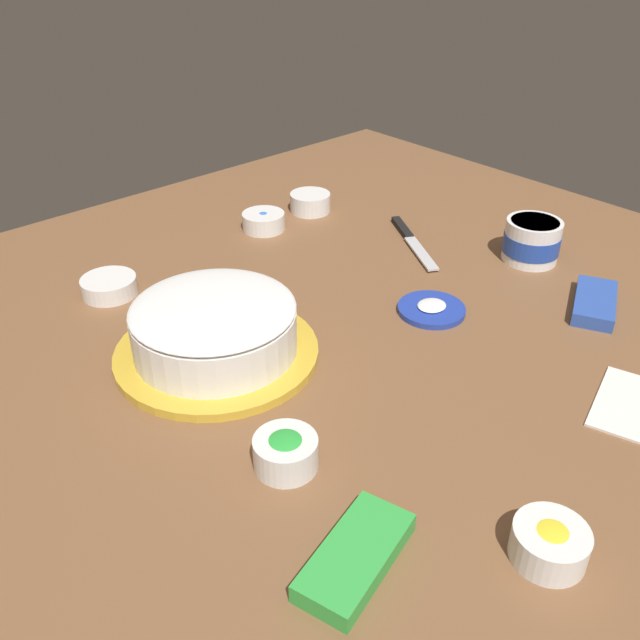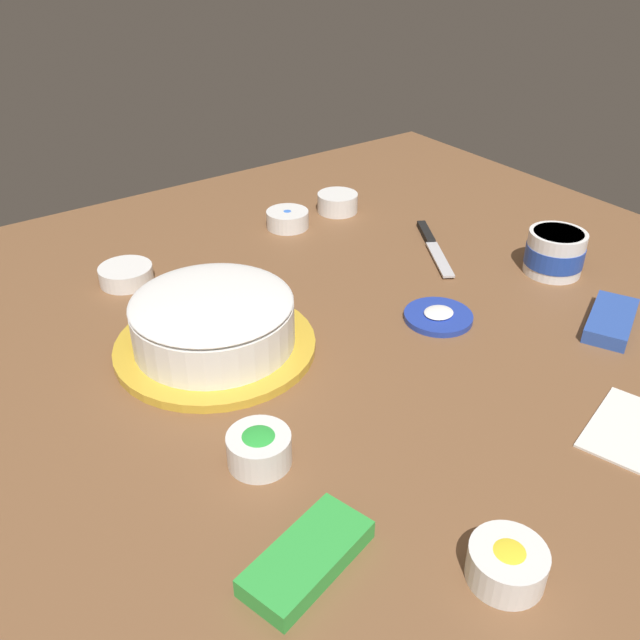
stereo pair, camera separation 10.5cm
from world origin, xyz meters
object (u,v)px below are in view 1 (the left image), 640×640
(frosted_cake, at_px, (215,331))
(frosting_tub_lid, at_px, (431,309))
(sprinkle_bowl_pink, at_px, (310,202))
(sprinkle_bowl_blue, at_px, (264,220))
(spreading_knife, at_px, (410,238))
(candy_box_lower, at_px, (356,557))
(sprinkle_bowl_yellow, at_px, (550,542))
(candy_box_upper, at_px, (595,303))
(sprinkle_bowl_rainbow, at_px, (109,286))
(sprinkle_bowl_green, at_px, (286,451))
(frosting_tub, at_px, (532,240))

(frosted_cake, height_order, frosting_tub_lid, frosted_cake)
(sprinkle_bowl_pink, xyz_separation_m, sprinkle_bowl_blue, (0.13, 0.01, -0.00))
(spreading_knife, height_order, candy_box_lower, candy_box_lower)
(spreading_knife, xyz_separation_m, sprinkle_bowl_yellow, (0.47, 0.61, 0.02))
(frosted_cake, distance_m, candy_box_upper, 0.63)
(spreading_knife, relative_size, candy_box_upper, 1.50)
(frosted_cake, bearing_deg, spreading_knife, -171.99)
(candy_box_upper, bearing_deg, candy_box_lower, -17.51)
(sprinkle_bowl_blue, bearing_deg, sprinkle_bowl_rainbow, 5.02)
(sprinkle_bowl_blue, bearing_deg, sprinkle_bowl_pink, -177.31)
(sprinkle_bowl_blue, relative_size, sprinkle_bowl_rainbow, 0.92)
(frosting_tub_lid, bearing_deg, frosted_cake, -21.60)
(frosted_cake, bearing_deg, sprinkle_bowl_green, 74.05)
(frosting_tub, height_order, frosting_tub_lid, frosting_tub)
(candy_box_upper, bearing_deg, sprinkle_bowl_rainbow, -71.47)
(frosting_tub_lid, xyz_separation_m, candy_box_lower, (0.45, 0.27, 0.01))
(sprinkle_bowl_pink, bearing_deg, spreading_knife, 101.11)
(frosting_tub_lid, xyz_separation_m, sprinkle_bowl_green, (0.41, 0.11, 0.02))
(spreading_knife, height_order, candy_box_upper, candy_box_upper)
(sprinkle_bowl_pink, height_order, sprinkle_bowl_blue, sprinkle_bowl_pink)
(frosted_cake, bearing_deg, sprinkle_bowl_rainbow, -84.00)
(spreading_knife, height_order, sprinkle_bowl_green, sprinkle_bowl_green)
(frosted_cake, bearing_deg, sprinkle_bowl_blue, -136.99)
(sprinkle_bowl_yellow, distance_m, sprinkle_bowl_green, 0.31)
(sprinkle_bowl_yellow, xyz_separation_m, candy_box_upper, (-0.50, -0.23, -0.01))
(sprinkle_bowl_pink, bearing_deg, sprinkle_bowl_green, 46.37)
(frosting_tub_lid, height_order, sprinkle_bowl_rainbow, sprinkle_bowl_rainbow)
(sprinkle_bowl_yellow, xyz_separation_m, sprinkle_bowl_blue, (-0.29, -0.85, -0.00))
(candy_box_upper, bearing_deg, spreading_knife, -111.16)
(frosting_tub, height_order, sprinkle_bowl_yellow, frosting_tub)
(frosting_tub, bearing_deg, sprinkle_bowl_green, 9.23)
(frosting_tub_lid, bearing_deg, candy_box_upper, 140.13)
(frosting_tub_lid, distance_m, candy_box_lower, 0.53)
(sprinkle_bowl_blue, bearing_deg, spreading_knife, 127.27)
(frosting_tub, bearing_deg, sprinkle_bowl_rainbow, -32.45)
(candy_box_lower, bearing_deg, sprinkle_bowl_blue, -137.49)
(frosting_tub, relative_size, sprinkle_bowl_pink, 1.20)
(sprinkle_bowl_green, xyz_separation_m, candy_box_lower, (0.04, 0.16, -0.01))
(frosting_tub_lid, relative_size, sprinkle_bowl_blue, 1.29)
(sprinkle_bowl_green, bearing_deg, frosting_tub, -170.77)
(candy_box_upper, bearing_deg, sprinkle_bowl_green, -31.66)
(sprinkle_bowl_yellow, bearing_deg, sprinkle_bowl_green, -67.75)
(sprinkle_bowl_blue, height_order, candy_box_lower, sprinkle_bowl_blue)
(sprinkle_bowl_yellow, distance_m, sprinkle_bowl_rainbow, 0.82)
(frosted_cake, distance_m, frosting_tub, 0.64)
(spreading_knife, height_order, sprinkle_bowl_blue, sprinkle_bowl_blue)
(sprinkle_bowl_blue, bearing_deg, frosting_tub, 122.82)
(sprinkle_bowl_rainbow, bearing_deg, spreading_knife, 159.21)
(sprinkle_bowl_rainbow, distance_m, candy_box_lower, 0.69)
(frosting_tub_lid, xyz_separation_m, candy_box_upper, (-0.21, 0.18, 0.01))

